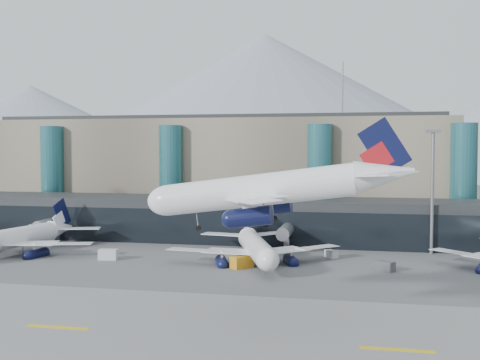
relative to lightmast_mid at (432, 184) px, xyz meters
name	(u,v)px	position (x,y,z in m)	size (l,w,h in m)	color
ground	(244,305)	(-30.00, -48.00, -14.42)	(900.00, 900.00, 0.00)	#515154
runway_strip	(218,338)	(-30.00, -63.00, -14.40)	(400.00, 40.00, 0.04)	slate
runway_markings	(218,338)	(-30.00, -63.00, -14.37)	(128.00, 1.00, 0.02)	gold
concourse	(293,221)	(-30.02, 9.73, -9.45)	(170.00, 27.00, 10.00)	black
terminal_main	(221,170)	(-55.00, 42.00, 1.03)	(130.00, 30.00, 31.00)	gray
teal_towers	(243,178)	(-44.99, 26.01, -0.41)	(116.40, 19.40, 46.00)	#27656D
mountain_ridge	(365,116)	(-14.03, 332.00, 31.33)	(910.00, 400.00, 110.00)	gray
lightmast_mid	(432,184)	(0.00, 0.00, 0.00)	(3.00, 1.20, 25.60)	slate
hero_jet	(285,180)	(-23.50, -54.02, 3.43)	(35.11, 35.96, 11.59)	white
jet_parked_left	(22,231)	(-84.01, -15.54, -9.96)	(35.95, 36.55, 11.78)	white
jet_parked_mid	(254,239)	(-34.49, -15.64, -10.12)	(33.48, 35.41, 11.37)	white
veh_a	(108,255)	(-62.72, -19.97, -13.41)	(3.60, 2.02, 2.02)	silver
veh_c	(385,266)	(-9.90, -20.27, -13.53)	(3.21, 1.70, 1.79)	#454549
veh_g	(331,254)	(-20.03, -8.98, -13.66)	(2.61, 1.52, 1.52)	silver
veh_h	(242,262)	(-35.44, -22.70, -13.31)	(4.01, 2.11, 2.22)	#BE7F16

